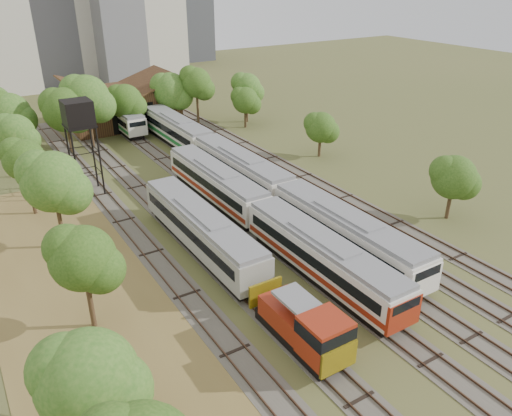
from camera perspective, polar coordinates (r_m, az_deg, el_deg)
ground at (r=37.72m, az=16.51°, el=-11.73°), size 240.00×240.00×0.00m
dry_grass_patch at (r=35.24m, az=-15.31°, el=-14.55°), size 14.00×60.00×0.04m
tracks at (r=54.29m, az=-3.53°, el=1.47°), size 24.60×80.00×0.19m
railcar_red_set at (r=45.52m, az=0.66°, el=-0.81°), size 2.99×34.58×3.69m
railcar_green_set at (r=55.57m, az=-1.71°, el=4.37°), size 3.15×52.07×3.91m
railcar_rear at (r=80.42m, az=-15.30°, el=10.09°), size 2.84×16.08×3.51m
shunter_locomotive at (r=32.61m, az=5.84°, el=-13.54°), size 2.71×8.10×3.55m
old_grey_coach at (r=43.06m, az=-6.23°, el=-2.49°), size 3.01×18.00×3.73m
water_tower at (r=55.05m, az=-19.67°, el=9.88°), size 2.96×2.96×10.25m
rail_pile_far at (r=50.34m, az=12.08°, el=-1.01°), size 0.49×7.82×0.25m
maintenance_shed at (r=82.34m, az=-15.16°, el=11.22°), size 16.45×11.55×7.58m
tree_band_left at (r=46.90m, az=-23.97°, el=2.46°), size 8.38×71.39×8.83m
tree_band_far at (r=73.73m, az=-15.76°, el=11.85°), size 38.86×10.40×9.87m
tree_band_right at (r=62.68m, az=8.55°, el=8.62°), size 5.34×41.45×6.47m
tower_far_right at (r=141.40m, az=-8.37°, el=22.09°), size 12.00×12.00×28.00m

